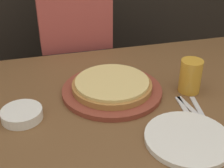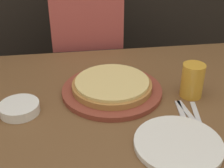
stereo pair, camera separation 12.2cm
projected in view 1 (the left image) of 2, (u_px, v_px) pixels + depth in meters
pizza_on_board at (112, 87)px, 1.23m from camera, size 0.40×0.40×0.06m
beer_glass at (190, 74)px, 1.22m from camera, size 0.09×0.09×0.13m
dinner_plate at (188, 139)px, 0.98m from camera, size 0.28×0.28×0.02m
side_bowl at (22, 114)px, 1.08m from camera, size 0.14×0.14×0.04m
fork at (186, 112)px, 1.12m from camera, size 0.04×0.20×0.00m
dinner_knife at (192, 110)px, 1.13m from camera, size 0.04×0.20×0.00m
spoon at (199, 109)px, 1.13m from camera, size 0.05×0.17×0.00m
diner_person at (76, 52)px, 1.74m from camera, size 0.37×0.20×1.30m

